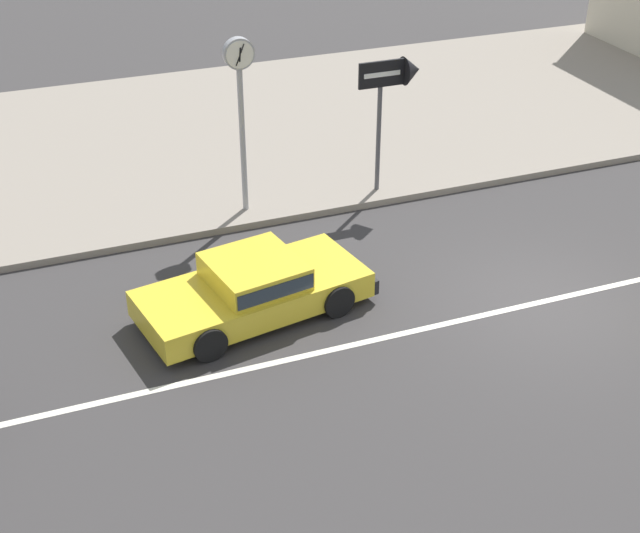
% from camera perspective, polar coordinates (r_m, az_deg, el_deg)
% --- Properties ---
extents(ground_plane, '(160.00, 160.00, 0.00)m').
position_cam_1_polar(ground_plane, '(16.64, 13.94, -2.23)').
color(ground_plane, '#383535').
extents(lane_centre_stripe, '(50.40, 0.14, 0.01)m').
position_cam_1_polar(lane_centre_stripe, '(16.64, 13.94, -2.23)').
color(lane_centre_stripe, silver).
rests_on(lane_centre_stripe, ground).
extents(kerb_strip, '(68.00, 10.00, 0.15)m').
position_cam_1_polar(kerb_strip, '(24.08, 1.46, 9.55)').
color(kerb_strip, gray).
rests_on(kerb_strip, ground).
extents(sedan_yellow_2, '(4.36, 2.42, 1.06)m').
position_cam_1_polar(sedan_yellow_2, '(15.63, -4.21, -1.32)').
color(sedan_yellow_2, yellow).
rests_on(sedan_yellow_2, ground).
extents(street_clock, '(0.62, 0.22, 3.69)m').
position_cam_1_polar(street_clock, '(18.03, -5.14, 11.43)').
color(street_clock, '#9E9EA3').
rests_on(street_clock, kerb_strip).
extents(arrow_signboard, '(1.38, 0.61, 2.96)m').
position_cam_1_polar(arrow_signboard, '(19.15, 5.27, 11.83)').
color(arrow_signboard, '#4C4C51').
rests_on(arrow_signboard, kerb_strip).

